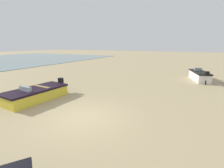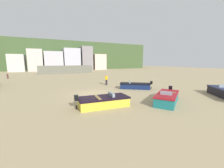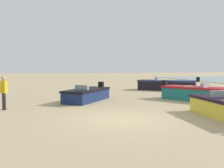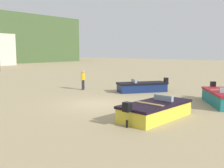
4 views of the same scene
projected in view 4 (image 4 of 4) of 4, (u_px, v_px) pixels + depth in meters
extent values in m
plane|color=tan|center=(98.00, 104.00, 15.76)|extent=(160.00, 160.00, 0.00)
cube|color=navy|center=(142.00, 88.00, 20.49)|extent=(3.86, 3.26, 0.62)
cube|color=black|center=(142.00, 83.00, 20.44)|extent=(3.99, 3.38, 0.12)
cube|color=black|center=(166.00, 80.00, 20.95)|extent=(0.41, 0.42, 0.40)
cylinder|color=black|center=(166.00, 89.00, 21.04)|extent=(0.14, 0.14, 0.31)
cube|color=#8C9EA8|center=(134.00, 81.00, 20.24)|extent=(0.63, 0.78, 0.28)
cube|color=#1B6E72|center=(223.00, 99.00, 15.43)|extent=(3.91, 3.36, 0.73)
cube|color=maroon|center=(223.00, 92.00, 15.38)|extent=(4.03, 3.49, 0.12)
cube|color=black|center=(213.00, 84.00, 17.38)|extent=(0.41, 0.42, 0.40)
cylinder|color=black|center=(212.00, 96.00, 17.48)|extent=(0.14, 0.14, 0.36)
cube|color=olive|center=(221.00, 90.00, 15.83)|extent=(0.92, 1.16, 0.08)
cube|color=gold|center=(155.00, 112.00, 12.40)|extent=(3.93, 1.91, 0.64)
cube|color=black|center=(156.00, 104.00, 12.35)|extent=(4.04, 2.00, 0.12)
cube|color=black|center=(127.00, 107.00, 10.82)|extent=(0.30, 0.34, 0.40)
cylinder|color=black|center=(127.00, 124.00, 10.91)|extent=(0.11, 0.11, 0.32)
cube|color=#8C9EA8|center=(163.00, 98.00, 12.81)|extent=(0.26, 1.02, 0.28)
cube|color=olive|center=(150.00, 104.00, 12.00)|extent=(0.33, 1.44, 0.08)
cylinder|color=#27222D|center=(84.00, 85.00, 21.62)|extent=(0.18, 0.18, 0.82)
cylinder|color=#27222D|center=(83.00, 85.00, 21.43)|extent=(0.18, 0.18, 0.82)
cylinder|color=gold|center=(83.00, 76.00, 21.44)|extent=(0.43, 0.43, 0.58)
cylinder|color=gold|center=(84.00, 77.00, 21.65)|extent=(0.11, 0.11, 0.54)
cylinder|color=gold|center=(82.00, 77.00, 21.24)|extent=(0.11, 0.11, 0.54)
sphere|color=tan|center=(83.00, 72.00, 21.39)|extent=(0.28, 0.28, 0.22)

